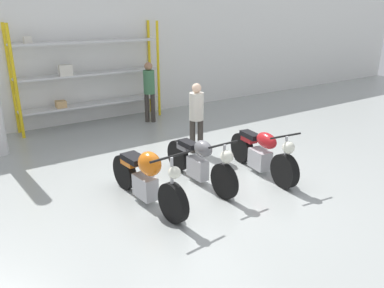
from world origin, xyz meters
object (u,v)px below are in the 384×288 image
object	(u,v)px
shelving_rack	(88,74)
person_near_rack	(197,113)
motorcycle_red	(262,153)
motorcycle_grey	(200,161)
motorcycle_orange	(147,178)
person_browsing	(149,87)

from	to	relation	value
shelving_rack	person_near_rack	size ratio (longest dim) A/B	2.56
motorcycle_red	person_near_rack	world-z (taller)	person_near_rack
shelving_rack	motorcycle_grey	bearing A→B (deg)	-86.95
shelving_rack	motorcycle_grey	xyz separation A→B (m)	(0.27, -5.07, -0.99)
shelving_rack	person_near_rack	distance (m)	3.86
motorcycle_grey	person_near_rack	xyz separation A→B (m)	(0.90, 1.43, 0.49)
motorcycle_grey	motorcycle_red	bearing A→B (deg)	75.63
shelving_rack	person_near_rack	bearing A→B (deg)	-72.18
shelving_rack	motorcycle_orange	world-z (taller)	shelving_rack
shelving_rack	motorcycle_orange	bearing A→B (deg)	-100.03
motorcycle_red	motorcycle_orange	bearing A→B (deg)	-86.44
motorcycle_red	motorcycle_grey	bearing A→B (deg)	-96.14
motorcycle_orange	motorcycle_grey	size ratio (longest dim) A/B	1.02
motorcycle_orange	person_browsing	bearing A→B (deg)	146.63
motorcycle_red	person_browsing	size ratio (longest dim) A/B	1.18
motorcycle_red	person_browsing	bearing A→B (deg)	-171.72
motorcycle_orange	person_near_rack	size ratio (longest dim) A/B	1.34
motorcycle_grey	motorcycle_orange	bearing A→B (deg)	-83.93
motorcycle_orange	motorcycle_red	world-z (taller)	motorcycle_orange
person_near_rack	motorcycle_grey	bearing A→B (deg)	1.75
shelving_rack	person_browsing	bearing A→B (deg)	-27.43
motorcycle_red	shelving_rack	bearing A→B (deg)	-156.33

